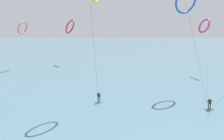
{
  "coord_description": "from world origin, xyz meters",
  "views": [
    {
      "loc": [
        0.64,
        -10.64,
        11.49
      ],
      "look_at": [
        0.0,
        19.36,
        5.23
      ],
      "focal_mm": 33.88,
      "sensor_mm": 36.0,
      "label": 1
    }
  ],
  "objects_px": {
    "surfer_teal": "(99,98)",
    "kite_magenta": "(204,26)",
    "kite_coral": "(22,28)",
    "surfer_navy": "(210,105)",
    "kite_crimson": "(70,27)",
    "kite_cobalt": "(186,1)"
  },
  "relations": [
    {
      "from": "surfer_navy",
      "to": "kite_coral",
      "type": "xyz_separation_m",
      "value": [
        -38.31,
        29.59,
        10.22
      ]
    },
    {
      "from": "surfer_navy",
      "to": "kite_cobalt",
      "type": "distance_m",
      "value": 17.5
    },
    {
      "from": "surfer_navy",
      "to": "kite_magenta",
      "type": "xyz_separation_m",
      "value": [
        7.69,
        23.22,
        10.7
      ]
    },
    {
      "from": "kite_magenta",
      "to": "kite_coral",
      "type": "distance_m",
      "value": 46.44
    },
    {
      "from": "kite_cobalt",
      "to": "kite_crimson",
      "type": "xyz_separation_m",
      "value": [
        -25.77,
        27.89,
        -4.26
      ]
    },
    {
      "from": "surfer_teal",
      "to": "kite_cobalt",
      "type": "relative_size",
      "value": 0.1
    },
    {
      "from": "kite_cobalt",
      "to": "surfer_teal",
      "type": "bearing_deg",
      "value": 0.25
    },
    {
      "from": "kite_magenta",
      "to": "kite_coral",
      "type": "bearing_deg",
      "value": -113.15
    },
    {
      "from": "kite_magenta",
      "to": "kite_coral",
      "type": "relative_size",
      "value": 0.6
    },
    {
      "from": "surfer_teal",
      "to": "kite_coral",
      "type": "height_order",
      "value": "kite_coral"
    },
    {
      "from": "surfer_navy",
      "to": "kite_coral",
      "type": "relative_size",
      "value": 0.04
    },
    {
      "from": "kite_magenta",
      "to": "surfer_navy",
      "type": "bearing_deg",
      "value": -33.59
    },
    {
      "from": "surfer_navy",
      "to": "kite_magenta",
      "type": "distance_m",
      "value": 26.7
    },
    {
      "from": "surfer_teal",
      "to": "kite_magenta",
      "type": "relative_size",
      "value": 0.07
    },
    {
      "from": "kite_coral",
      "to": "kite_cobalt",
      "type": "distance_m",
      "value": 42.43
    },
    {
      "from": "surfer_teal",
      "to": "kite_cobalt",
      "type": "height_order",
      "value": "kite_cobalt"
    },
    {
      "from": "surfer_navy",
      "to": "surfer_teal",
      "type": "distance_m",
      "value": 15.77
    },
    {
      "from": "kite_cobalt",
      "to": "kite_crimson",
      "type": "height_order",
      "value": "kite_cobalt"
    },
    {
      "from": "surfer_teal",
      "to": "surfer_navy",
      "type": "bearing_deg",
      "value": 169.89
    },
    {
      "from": "surfer_navy",
      "to": "kite_coral",
      "type": "bearing_deg",
      "value": 22.63
    },
    {
      "from": "kite_coral",
      "to": "kite_crimson",
      "type": "distance_m",
      "value": 13.52
    },
    {
      "from": "kite_cobalt",
      "to": "surfer_navy",
      "type": "bearing_deg",
      "value": 72.94
    }
  ]
}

